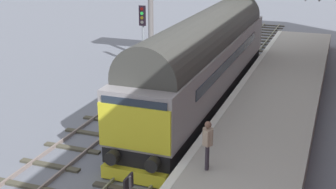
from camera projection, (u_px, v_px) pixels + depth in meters
ground_plane at (159, 154)px, 18.39m from camera, size 140.00×140.00×0.00m
track_main at (159, 153)px, 18.37m from camera, size 2.50×60.00×0.15m
track_adjacent_west at (82, 140)px, 19.51m from camera, size 2.50×60.00×0.15m
station_platform at (251, 157)px, 17.05m from camera, size 4.00×44.00×1.01m
diesel_locomotive at (205, 56)px, 23.21m from camera, size 2.74×17.72×4.68m
signal_post_mid at (143, 27)px, 29.62m from camera, size 0.44×0.22×4.03m
waiting_passenger at (208, 141)px, 14.84m from camera, size 0.41×0.50×1.64m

